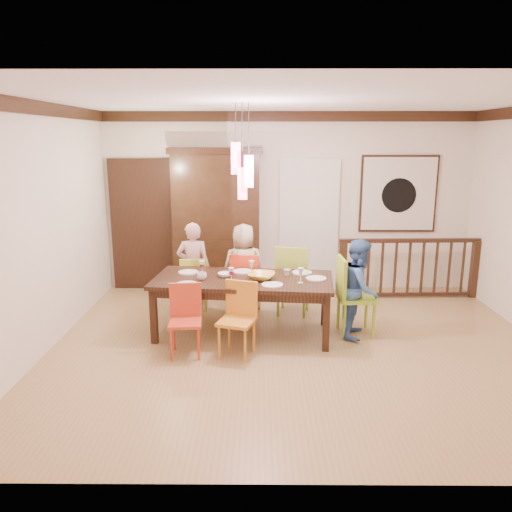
{
  "coord_description": "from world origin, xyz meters",
  "views": [
    {
      "loc": [
        -0.47,
        -5.69,
        2.5
      ],
      "look_at": [
        -0.51,
        0.51,
        1.02
      ],
      "focal_mm": 35.0,
      "sensor_mm": 36.0,
      "label": 1
    }
  ],
  "objects_px": {
    "chair_end_right": "(357,291)",
    "china_hutch": "(217,221)",
    "dining_table": "(243,284)",
    "chair_far_left": "(195,281)",
    "person_far_mid": "(244,268)",
    "person_end_right": "(359,288)",
    "balustrade": "(409,267)",
    "person_far_left": "(193,267)"
  },
  "relations": [
    {
      "from": "chair_end_right",
      "to": "china_hutch",
      "type": "bearing_deg",
      "value": 43.22
    },
    {
      "from": "dining_table",
      "to": "chair_end_right",
      "type": "height_order",
      "value": "chair_end_right"
    },
    {
      "from": "chair_far_left",
      "to": "person_far_mid",
      "type": "xyz_separation_m",
      "value": [
        0.71,
        0.09,
        0.17
      ]
    },
    {
      "from": "chair_end_right",
      "to": "china_hutch",
      "type": "xyz_separation_m",
      "value": [
        -1.95,
        1.87,
        0.59
      ]
    },
    {
      "from": "china_hutch",
      "to": "person_far_mid",
      "type": "distance_m",
      "value": 1.21
    },
    {
      "from": "chair_end_right",
      "to": "person_end_right",
      "type": "height_order",
      "value": "person_end_right"
    },
    {
      "from": "chair_far_left",
      "to": "person_end_right",
      "type": "distance_m",
      "value": 2.37
    },
    {
      "from": "balustrade",
      "to": "china_hutch",
      "type": "bearing_deg",
      "value": 171.42
    },
    {
      "from": "chair_far_left",
      "to": "balustrade",
      "type": "height_order",
      "value": "balustrade"
    },
    {
      "from": "chair_far_left",
      "to": "chair_end_right",
      "type": "bearing_deg",
      "value": 156.53
    },
    {
      "from": "dining_table",
      "to": "china_hutch",
      "type": "bearing_deg",
      "value": 110.52
    },
    {
      "from": "chair_end_right",
      "to": "person_end_right",
      "type": "distance_m",
      "value": 0.07
    },
    {
      "from": "dining_table",
      "to": "chair_end_right",
      "type": "bearing_deg",
      "value": 5.81
    },
    {
      "from": "person_far_mid",
      "to": "person_end_right",
      "type": "relative_size",
      "value": 1.03
    },
    {
      "from": "chair_far_left",
      "to": "person_end_right",
      "type": "height_order",
      "value": "person_end_right"
    },
    {
      "from": "chair_end_right",
      "to": "person_far_mid",
      "type": "distance_m",
      "value": 1.72
    },
    {
      "from": "dining_table",
      "to": "balustrade",
      "type": "distance_m",
      "value": 3.0
    },
    {
      "from": "chair_far_left",
      "to": "balustrade",
      "type": "bearing_deg",
      "value": -170.99
    },
    {
      "from": "person_far_left",
      "to": "person_far_mid",
      "type": "relative_size",
      "value": 1.02
    },
    {
      "from": "chair_far_left",
      "to": "person_far_left",
      "type": "distance_m",
      "value": 0.2
    },
    {
      "from": "chair_far_left",
      "to": "china_hutch",
      "type": "distance_m",
      "value": 1.3
    },
    {
      "from": "dining_table",
      "to": "chair_end_right",
      "type": "relative_size",
      "value": 2.32
    },
    {
      "from": "balustrade",
      "to": "person_far_mid",
      "type": "xyz_separation_m",
      "value": [
        -2.59,
        -0.64,
        0.15
      ]
    },
    {
      "from": "dining_table",
      "to": "person_far_left",
      "type": "relative_size",
      "value": 1.79
    },
    {
      "from": "dining_table",
      "to": "person_far_left",
      "type": "distance_m",
      "value": 1.15
    },
    {
      "from": "china_hutch",
      "to": "person_far_mid",
      "type": "bearing_deg",
      "value": -64.47
    },
    {
      "from": "dining_table",
      "to": "person_far_left",
      "type": "height_order",
      "value": "person_far_left"
    },
    {
      "from": "chair_far_left",
      "to": "china_hutch",
      "type": "relative_size",
      "value": 0.36
    },
    {
      "from": "balustrade",
      "to": "chair_end_right",
      "type": "bearing_deg",
      "value": -128.33
    },
    {
      "from": "balustrade",
      "to": "chair_far_left",
      "type": "bearing_deg",
      "value": -169.75
    },
    {
      "from": "balustrade",
      "to": "person_far_left",
      "type": "distance_m",
      "value": 3.39
    },
    {
      "from": "person_end_right",
      "to": "person_far_mid",
      "type": "bearing_deg",
      "value": 75.25
    },
    {
      "from": "china_hutch",
      "to": "person_end_right",
      "type": "bearing_deg",
      "value": -44.23
    },
    {
      "from": "balustrade",
      "to": "person_far_left",
      "type": "bearing_deg",
      "value": -171.14
    },
    {
      "from": "balustrade",
      "to": "person_far_left",
      "type": "relative_size",
      "value": 1.71
    },
    {
      "from": "balustrade",
      "to": "person_end_right",
      "type": "relative_size",
      "value": 1.78
    },
    {
      "from": "person_far_left",
      "to": "dining_table",
      "type": "bearing_deg",
      "value": 131.11
    },
    {
      "from": "person_end_right",
      "to": "chair_far_left",
      "type": "bearing_deg",
      "value": 86.22
    },
    {
      "from": "china_hutch",
      "to": "person_far_left",
      "type": "xyz_separation_m",
      "value": [
        -0.26,
        -0.99,
        -0.52
      ]
    },
    {
      "from": "balustrade",
      "to": "person_far_left",
      "type": "height_order",
      "value": "person_far_left"
    },
    {
      "from": "china_hutch",
      "to": "balustrade",
      "type": "xyz_separation_m",
      "value": [
        3.06,
        -0.35,
        -0.68
      ]
    },
    {
      "from": "china_hutch",
      "to": "person_end_right",
      "type": "height_order",
      "value": "china_hutch"
    }
  ]
}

